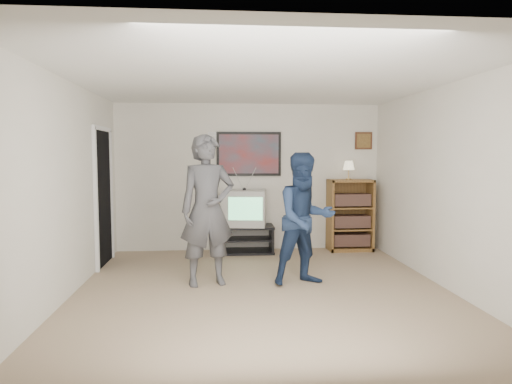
{
  "coord_description": "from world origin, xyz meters",
  "views": [
    {
      "loc": [
        -0.54,
        -5.3,
        1.65
      ],
      "look_at": [
        -0.03,
        0.66,
        1.15
      ],
      "focal_mm": 32.0,
      "sensor_mm": 36.0,
      "label": 1
    }
  ],
  "objects": [
    {
      "name": "room_shell",
      "position": [
        0.0,
        0.35,
        1.25
      ],
      "size": [
        4.51,
        5.0,
        2.51
      ],
      "color": "#7C654E",
      "rests_on": "ground"
    },
    {
      "name": "media_stand",
      "position": [
        -0.07,
        2.23,
        0.23
      ],
      "size": [
        0.92,
        0.52,
        0.46
      ],
      "rotation": [
        0.0,
        0.0,
        -0.01
      ],
      "color": "black",
      "rests_on": "room_shell"
    },
    {
      "name": "crt_television",
      "position": [
        -0.09,
        2.23,
        0.76
      ],
      "size": [
        0.78,
        0.69,
        0.59
      ],
      "primitive_type": null,
      "rotation": [
        0.0,
        0.0,
        -0.15
      ],
      "color": "#AAAAA4",
      "rests_on": "media_stand"
    },
    {
      "name": "bookshelf",
      "position": [
        1.72,
        2.28,
        0.61
      ],
      "size": [
        0.74,
        0.42,
        1.22
      ],
      "primitive_type": null,
      "color": "brown",
      "rests_on": "room_shell"
    },
    {
      "name": "table_lamp",
      "position": [
        1.69,
        2.28,
        1.38
      ],
      "size": [
        0.2,
        0.2,
        0.32
      ],
      "primitive_type": null,
      "color": "#F4E7B9",
      "rests_on": "bookshelf"
    },
    {
      "name": "person_tall",
      "position": [
        -0.66,
        0.4,
        0.95
      ],
      "size": [
        0.79,
        0.62,
        1.9
      ],
      "primitive_type": "imported",
      "rotation": [
        0.0,
        0.0,
        0.26
      ],
      "color": "#404044",
      "rests_on": "room_shell"
    },
    {
      "name": "person_short",
      "position": [
        0.56,
        0.32,
        0.83
      ],
      "size": [
        0.95,
        0.82,
        1.67
      ],
      "primitive_type": "imported",
      "rotation": [
        0.0,
        0.0,
        0.26
      ],
      "color": "#1A2A49",
      "rests_on": "room_shell"
    },
    {
      "name": "controller_left",
      "position": [
        -0.72,
        0.6,
        1.2
      ],
      "size": [
        0.05,
        0.11,
        0.03
      ],
      "primitive_type": "cube",
      "rotation": [
        0.0,
        0.0,
        -0.13
      ],
      "color": "white",
      "rests_on": "person_tall"
    },
    {
      "name": "controller_right",
      "position": [
        0.57,
        0.52,
        1.12
      ],
      "size": [
        0.06,
        0.13,
        0.04
      ],
      "primitive_type": "cube",
      "rotation": [
        0.0,
        0.0,
        0.17
      ],
      "color": "white",
      "rests_on": "person_short"
    },
    {
      "name": "poster",
      "position": [
        0.0,
        2.48,
        1.65
      ],
      "size": [
        1.1,
        0.03,
        0.75
      ],
      "primitive_type": "cube",
      "color": "black",
      "rests_on": "room_shell"
    },
    {
      "name": "air_vent",
      "position": [
        -0.55,
        2.48,
        1.95
      ],
      "size": [
        0.28,
        0.02,
        0.14
      ],
      "primitive_type": "cube",
      "color": "white",
      "rests_on": "room_shell"
    },
    {
      "name": "small_picture",
      "position": [
        2.0,
        2.48,
        1.88
      ],
      "size": [
        0.3,
        0.03,
        0.3
      ],
      "primitive_type": "cube",
      "color": "#442115",
      "rests_on": "room_shell"
    },
    {
      "name": "doorway",
      "position": [
        -2.23,
        1.6,
        1.0
      ],
      "size": [
        0.03,
        0.85,
        2.0
      ],
      "primitive_type": "cube",
      "color": "black",
      "rests_on": "room_shell"
    }
  ]
}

